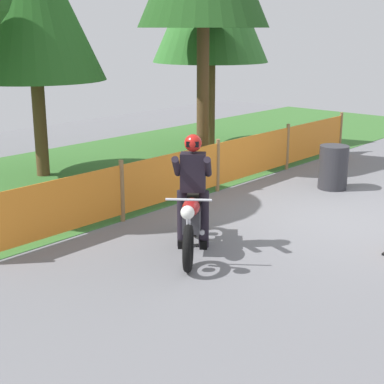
% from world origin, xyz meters
% --- Properties ---
extents(ground, '(24.00, 24.00, 0.02)m').
position_xyz_m(ground, '(0.00, 0.00, -0.01)').
color(ground, slate).
extents(grass_verge, '(24.00, 6.02, 0.01)m').
position_xyz_m(grass_verge, '(0.00, 5.56, 0.01)').
color(grass_verge, '#386B2D').
rests_on(grass_verge, ground).
extents(barrier_fence, '(10.14, 0.08, 1.05)m').
position_xyz_m(barrier_fence, '(-0.00, 2.55, 0.54)').
color(barrier_fence, olive).
rests_on(barrier_fence, ground).
extents(tree_near_left, '(2.94, 2.94, 5.34)m').
position_xyz_m(tree_near_left, '(-1.56, 6.24, 3.70)').
color(tree_near_left, brown).
rests_on(tree_near_left, ground).
extents(motorcycle_lead, '(1.71, 1.35, 0.98)m').
position_xyz_m(motorcycle_lead, '(-2.79, 0.74, 0.48)').
color(motorcycle_lead, black).
rests_on(motorcycle_lead, ground).
extents(rider_lead, '(0.73, 0.72, 1.69)m').
position_xyz_m(rider_lead, '(-2.63, 0.87, 0.92)').
color(rider_lead, black).
rests_on(rider_lead, ground).
extents(spare_drum, '(0.58, 0.58, 0.88)m').
position_xyz_m(spare_drum, '(1.71, 0.94, 0.44)').
color(spare_drum, '#2D2D33').
rests_on(spare_drum, ground).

